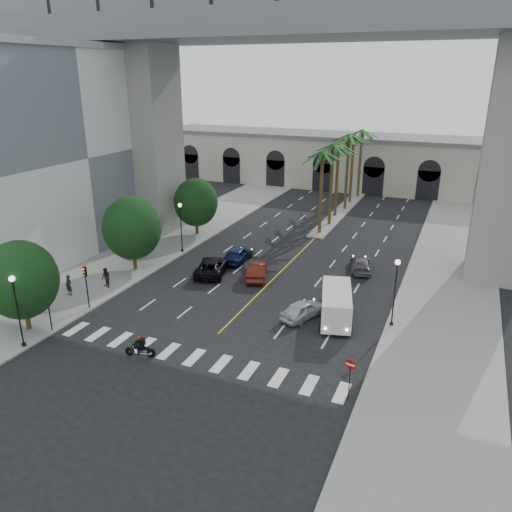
{
  "coord_description": "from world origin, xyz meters",
  "views": [
    {
      "loc": [
        15.08,
        -26.39,
        17.79
      ],
      "look_at": [
        1.28,
        6.0,
        4.84
      ],
      "focal_mm": 35.0,
      "sensor_mm": 36.0,
      "label": 1
    }
  ],
  "objects_px": {
    "car_b": "(257,270)",
    "lamp_post_right": "(395,287)",
    "car_d": "(361,264)",
    "cargo_van": "(336,304)",
    "pedestrian_b": "(106,278)",
    "motorcycle_rider": "(141,347)",
    "lamp_post_left_far": "(181,223)",
    "car_e": "(238,254)",
    "do_not_enter_sign": "(350,371)",
    "pedestrian_a": "(69,285)",
    "lamp_post_left_near": "(17,305)",
    "car_a": "(303,310)",
    "car_c": "(212,266)",
    "traffic_signal_far": "(86,280)",
    "traffic_signal_near": "(48,301)"
  },
  "relations": [
    {
      "from": "cargo_van",
      "to": "pedestrian_b",
      "type": "distance_m",
      "value": 20.08
    },
    {
      "from": "lamp_post_left_far",
      "to": "car_c",
      "type": "bearing_deg",
      "value": -35.31
    },
    {
      "from": "car_a",
      "to": "car_c",
      "type": "distance_m",
      "value": 11.85
    },
    {
      "from": "lamp_post_left_far",
      "to": "car_e",
      "type": "relative_size",
      "value": 1.2
    },
    {
      "from": "lamp_post_right",
      "to": "car_b",
      "type": "relative_size",
      "value": 1.14
    },
    {
      "from": "cargo_van",
      "to": "car_a",
      "type": "bearing_deg",
      "value": 177.4
    },
    {
      "from": "do_not_enter_sign",
      "to": "pedestrian_a",
      "type": "bearing_deg",
      "value": -179.24
    },
    {
      "from": "car_d",
      "to": "pedestrian_b",
      "type": "bearing_deg",
      "value": 18.49
    },
    {
      "from": "car_e",
      "to": "pedestrian_a",
      "type": "height_order",
      "value": "pedestrian_a"
    },
    {
      "from": "car_e",
      "to": "lamp_post_right",
      "type": "bearing_deg",
      "value": 152.83
    },
    {
      "from": "car_d",
      "to": "cargo_van",
      "type": "relative_size",
      "value": 0.75
    },
    {
      "from": "lamp_post_right",
      "to": "car_a",
      "type": "distance_m",
      "value": 7.12
    },
    {
      "from": "motorcycle_rider",
      "to": "car_e",
      "type": "xyz_separation_m",
      "value": [
        -1.62,
        18.67,
        0.07
      ]
    },
    {
      "from": "motorcycle_rider",
      "to": "car_c",
      "type": "bearing_deg",
      "value": 85.29
    },
    {
      "from": "pedestrian_b",
      "to": "car_e",
      "type": "bearing_deg",
      "value": 78.54
    },
    {
      "from": "lamp_post_left_far",
      "to": "cargo_van",
      "type": "xyz_separation_m",
      "value": [
        18.71,
        -8.68,
        -1.85
      ]
    },
    {
      "from": "lamp_post_left_near",
      "to": "pedestrian_a",
      "type": "bearing_deg",
      "value": 111.47
    },
    {
      "from": "traffic_signal_near",
      "to": "lamp_post_right",
      "type": "bearing_deg",
      "value": 24.82
    },
    {
      "from": "lamp_post_right",
      "to": "cargo_van",
      "type": "relative_size",
      "value": 0.87
    },
    {
      "from": "pedestrian_a",
      "to": "traffic_signal_far",
      "type": "bearing_deg",
      "value": -15.47
    },
    {
      "from": "traffic_signal_far",
      "to": "car_a",
      "type": "xyz_separation_m",
      "value": [
        16.15,
        5.28,
        -1.81
      ]
    },
    {
      "from": "lamp_post_right",
      "to": "pedestrian_b",
      "type": "xyz_separation_m",
      "value": [
        -24.06,
        -2.65,
        -2.19
      ]
    },
    {
      "from": "pedestrian_a",
      "to": "car_a",
      "type": "bearing_deg",
      "value": 18.54
    },
    {
      "from": "pedestrian_b",
      "to": "lamp_post_left_far",
      "type": "bearing_deg",
      "value": 108.03
    },
    {
      "from": "traffic_signal_far",
      "to": "car_d",
      "type": "distance_m",
      "value": 24.84
    },
    {
      "from": "pedestrian_b",
      "to": "motorcycle_rider",
      "type": "bearing_deg",
      "value": -16.08
    },
    {
      "from": "cargo_van",
      "to": "pedestrian_b",
      "type": "relative_size",
      "value": 3.47
    },
    {
      "from": "lamp_post_left_far",
      "to": "traffic_signal_far",
      "type": "xyz_separation_m",
      "value": [
        0.1,
        -14.5,
        -0.71
      ]
    },
    {
      "from": "motorcycle_rider",
      "to": "car_d",
      "type": "distance_m",
      "value": 23.41
    },
    {
      "from": "motorcycle_rider",
      "to": "car_b",
      "type": "height_order",
      "value": "car_b"
    },
    {
      "from": "lamp_post_left_far",
      "to": "pedestrian_b",
      "type": "relative_size",
      "value": 3.02
    },
    {
      "from": "lamp_post_left_near",
      "to": "car_b",
      "type": "distance_m",
      "value": 20.49
    },
    {
      "from": "traffic_signal_far",
      "to": "pedestrian_a",
      "type": "bearing_deg",
      "value": 157.63
    },
    {
      "from": "lamp_post_left_near",
      "to": "car_e",
      "type": "distance_m",
      "value": 22.03
    },
    {
      "from": "car_d",
      "to": "lamp_post_left_near",
      "type": "bearing_deg",
      "value": 36.83
    },
    {
      "from": "motorcycle_rider",
      "to": "pedestrian_b",
      "type": "relative_size",
      "value": 1.17
    },
    {
      "from": "lamp_post_right",
      "to": "traffic_signal_near",
      "type": "relative_size",
      "value": 1.47
    },
    {
      "from": "traffic_signal_near",
      "to": "traffic_signal_far",
      "type": "relative_size",
      "value": 1.0
    },
    {
      "from": "do_not_enter_sign",
      "to": "lamp_post_right",
      "type": "bearing_deg",
      "value": 96.59
    },
    {
      "from": "car_b",
      "to": "do_not_enter_sign",
      "type": "relative_size",
      "value": 1.74
    },
    {
      "from": "car_a",
      "to": "lamp_post_right",
      "type": "bearing_deg",
      "value": -148.55
    },
    {
      "from": "cargo_van",
      "to": "pedestrian_a",
      "type": "bearing_deg",
      "value": 176.87
    },
    {
      "from": "car_b",
      "to": "lamp_post_right",
      "type": "bearing_deg",
      "value": 140.43
    },
    {
      "from": "car_d",
      "to": "cargo_van",
      "type": "height_order",
      "value": "cargo_van"
    },
    {
      "from": "car_b",
      "to": "cargo_van",
      "type": "xyz_separation_m",
      "value": [
        8.81,
        -5.46,
        0.6
      ]
    },
    {
      "from": "lamp_post_left_near",
      "to": "car_a",
      "type": "distance_m",
      "value": 20.23
    },
    {
      "from": "car_a",
      "to": "car_b",
      "type": "xyz_separation_m",
      "value": [
        -6.35,
        5.99,
        0.07
      ]
    },
    {
      "from": "lamp_post_right",
      "to": "do_not_enter_sign",
      "type": "xyz_separation_m",
      "value": [
        -0.9,
        -10.03,
        -1.27
      ]
    },
    {
      "from": "car_b",
      "to": "do_not_enter_sign",
      "type": "distance_m",
      "value": 19.09
    },
    {
      "from": "lamp_post_left_far",
      "to": "traffic_signal_near",
      "type": "xyz_separation_m",
      "value": [
        0.1,
        -18.5,
        -0.71
      ]
    }
  ]
}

